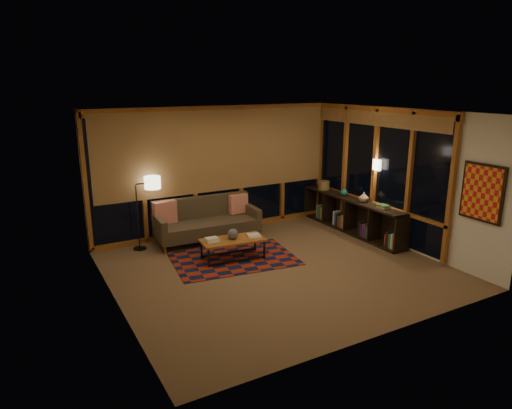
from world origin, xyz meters
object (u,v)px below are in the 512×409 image
coffee_table (233,249)px  floor_lamp (138,214)px  sofa (207,221)px  bookshelf (351,215)px

coffee_table → floor_lamp: (-1.37, 1.36, 0.52)m
sofa → coffee_table: sofa is taller
sofa → coffee_table: (0.01, -1.17, -0.23)m
coffee_table → bookshelf: 2.98m
sofa → floor_lamp: (-1.36, 0.19, 0.29)m
sofa → floor_lamp: size_ratio=1.46×
coffee_table → floor_lamp: size_ratio=0.82×
floor_lamp → bookshelf: 4.50m
sofa → coffee_table: bearing=-87.0°
floor_lamp → bookshelf: (4.33, -1.15, -0.34)m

